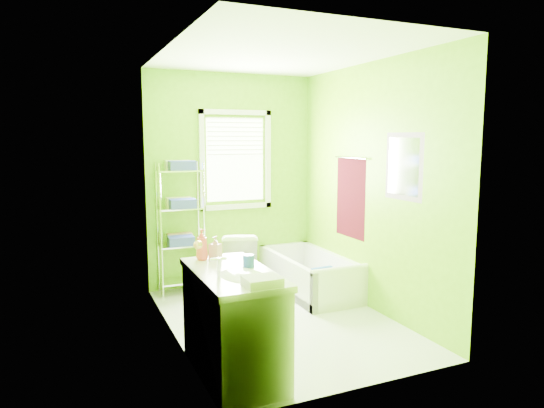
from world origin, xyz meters
name	(u,v)px	position (x,y,z in m)	size (l,w,h in m)	color
ground	(280,320)	(0.00, 0.00, 0.00)	(2.90, 2.90, 0.00)	silver
room_envelope	(280,166)	(0.00, 0.00, 1.55)	(2.14, 2.94, 2.62)	#67A908
window	(236,155)	(0.05, 1.42, 1.61)	(0.92, 0.05, 1.22)	white
door	(205,255)	(-1.04, -1.00, 1.00)	(0.09, 0.80, 2.00)	white
right_wall_decor	(370,186)	(1.04, -0.02, 1.32)	(0.04, 1.48, 1.17)	#3C060E
bathtub	(310,280)	(0.71, 0.67, 0.15)	(0.68, 1.46, 0.47)	white
toilet	(239,261)	(-0.04, 1.06, 0.36)	(0.41, 0.71, 0.73)	white
vanity	(234,319)	(-0.78, -0.87, 0.44)	(0.56, 1.09, 1.08)	silver
wire_shelf_unit	(182,213)	(-0.67, 1.28, 0.95)	(0.54, 0.43, 1.56)	silver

